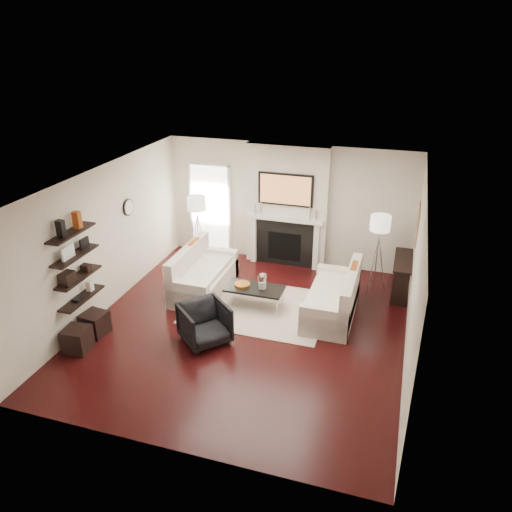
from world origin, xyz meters
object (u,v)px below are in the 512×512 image
(coffee_table, at_px, (255,289))
(loveseat_right_base, at_px, (331,305))
(armchair, at_px, (205,322))
(ottoman_near, at_px, (95,323))
(lamp_left_shade, at_px, (197,203))
(lamp_right_shade, at_px, (380,223))
(loveseat_left_base, at_px, (204,282))

(coffee_table, bearing_deg, loveseat_right_base, 6.02)
(loveseat_right_base, relative_size, armchair, 2.36)
(coffee_table, xyz_separation_m, ottoman_near, (-2.40, -1.70, -0.20))
(loveseat_right_base, xyz_separation_m, lamp_left_shade, (-3.23, 1.32, 1.24))
(lamp_right_shade, bearing_deg, ottoman_near, -145.31)
(loveseat_right_base, relative_size, lamp_left_shade, 4.50)
(lamp_right_shade, bearing_deg, loveseat_right_base, -117.94)
(armchair, relative_size, ottoman_near, 1.91)
(armchair, relative_size, lamp_right_shade, 1.91)
(loveseat_left_base, bearing_deg, coffee_table, -14.87)
(coffee_table, bearing_deg, loveseat_left_base, 165.13)
(coffee_table, distance_m, lamp_right_shade, 2.76)
(loveseat_right_base, xyz_separation_m, ottoman_near, (-3.85, -1.86, -0.01))
(coffee_table, bearing_deg, lamp_right_shade, 33.90)
(loveseat_left_base, relative_size, loveseat_right_base, 1.00)
(coffee_table, relative_size, armchair, 1.44)
(loveseat_left_base, height_order, lamp_left_shade, lamp_left_shade)
(loveseat_right_base, height_order, lamp_left_shade, lamp_left_shade)
(ottoman_near, bearing_deg, coffee_table, 35.37)
(armchair, xyz_separation_m, lamp_left_shade, (-1.32, 2.82, 1.07))
(loveseat_left_base, distance_m, loveseat_right_base, 2.62)
(armchair, bearing_deg, lamp_left_shade, 67.51)
(loveseat_left_base, relative_size, lamp_right_shade, 4.50)
(loveseat_left_base, distance_m, armchair, 1.81)
(loveseat_right_base, xyz_separation_m, lamp_right_shade, (0.67, 1.27, 1.24))
(coffee_table, bearing_deg, lamp_left_shade, 140.43)
(coffee_table, relative_size, lamp_right_shade, 2.75)
(loveseat_right_base, distance_m, armchair, 2.43)
(loveseat_right_base, relative_size, coffee_table, 1.64)
(coffee_table, height_order, armchair, armchair)
(loveseat_left_base, xyz_separation_m, coffee_table, (1.17, -0.31, 0.19))
(coffee_table, height_order, lamp_left_shade, lamp_left_shade)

